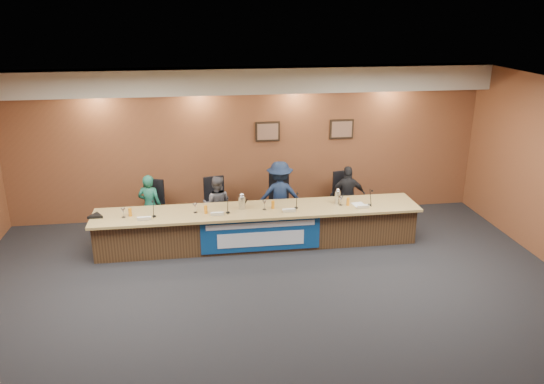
{
  "coord_description": "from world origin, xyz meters",
  "views": [
    {
      "loc": [
        -1.07,
        -6.84,
        4.37
      ],
      "look_at": [
        0.29,
        2.53,
        1.01
      ],
      "focal_mm": 35.0,
      "sensor_mm": 36.0,
      "label": 1
    }
  ],
  "objects_px": {
    "office_chair_c": "(279,204)",
    "speakerphone": "(96,216)",
    "panelist_a": "(150,206)",
    "office_chair_b": "(217,207)",
    "panelist_d": "(348,196)",
    "dais_body": "(258,228)",
    "panelist_c": "(280,195)",
    "banner": "(261,235)",
    "panelist_b": "(217,204)",
    "office_chair_d": "(346,201)",
    "carafe_right": "(338,197)",
    "office_chair_a": "(151,211)",
    "carafe_mid": "(242,203)"
  },
  "relations": [
    {
      "from": "banner",
      "to": "carafe_right",
      "type": "bearing_deg",
      "value": 16.0
    },
    {
      "from": "panelist_d",
      "to": "speakerphone",
      "type": "height_order",
      "value": "panelist_d"
    },
    {
      "from": "office_chair_c",
      "to": "speakerphone",
      "type": "bearing_deg",
      "value": -157.67
    },
    {
      "from": "office_chair_c",
      "to": "office_chair_d",
      "type": "distance_m",
      "value": 1.43
    },
    {
      "from": "banner",
      "to": "office_chair_b",
      "type": "bearing_deg",
      "value": 120.76
    },
    {
      "from": "carafe_mid",
      "to": "banner",
      "type": "bearing_deg",
      "value": -54.81
    },
    {
      "from": "panelist_b",
      "to": "office_chair_c",
      "type": "bearing_deg",
      "value": -166.15
    },
    {
      "from": "office_chair_a",
      "to": "office_chair_b",
      "type": "bearing_deg",
      "value": 19.6
    },
    {
      "from": "panelist_b",
      "to": "speakerphone",
      "type": "bearing_deg",
      "value": 28.77
    },
    {
      "from": "banner",
      "to": "panelist_c",
      "type": "height_order",
      "value": "panelist_c"
    },
    {
      "from": "dais_body",
      "to": "panelist_b",
      "type": "relative_size",
      "value": 5.1
    },
    {
      "from": "banner",
      "to": "panelist_b",
      "type": "bearing_deg",
      "value": 122.89
    },
    {
      "from": "office_chair_c",
      "to": "carafe_mid",
      "type": "xyz_separation_m",
      "value": [
        -0.83,
        -0.83,
        0.39
      ]
    },
    {
      "from": "panelist_a",
      "to": "speakerphone",
      "type": "relative_size",
      "value": 3.95
    },
    {
      "from": "banner",
      "to": "panelist_d",
      "type": "distance_m",
      "value": 2.29
    },
    {
      "from": "office_chair_c",
      "to": "speakerphone",
      "type": "relative_size",
      "value": 1.5
    },
    {
      "from": "panelist_a",
      "to": "speakerphone",
      "type": "height_order",
      "value": "panelist_a"
    },
    {
      "from": "panelist_b",
      "to": "panelist_d",
      "type": "height_order",
      "value": "panelist_d"
    },
    {
      "from": "banner",
      "to": "panelist_b",
      "type": "xyz_separation_m",
      "value": [
        -0.75,
        1.15,
        0.21
      ]
    },
    {
      "from": "panelist_a",
      "to": "panelist_c",
      "type": "distance_m",
      "value": 2.59
    },
    {
      "from": "dais_body",
      "to": "office_chair_c",
      "type": "bearing_deg",
      "value": 57.67
    },
    {
      "from": "panelist_b",
      "to": "panelist_c",
      "type": "height_order",
      "value": "panelist_c"
    },
    {
      "from": "dais_body",
      "to": "carafe_right",
      "type": "bearing_deg",
      "value": 1.03
    },
    {
      "from": "office_chair_a",
      "to": "carafe_mid",
      "type": "bearing_deg",
      "value": -5.65
    },
    {
      "from": "office_chair_b",
      "to": "office_chair_c",
      "type": "relative_size",
      "value": 1.0
    },
    {
      "from": "office_chair_d",
      "to": "speakerphone",
      "type": "relative_size",
      "value": 1.5
    },
    {
      "from": "panelist_c",
      "to": "banner",
      "type": "bearing_deg",
      "value": 69.78
    },
    {
      "from": "carafe_right",
      "to": "speakerphone",
      "type": "distance_m",
      "value": 4.49
    },
    {
      "from": "office_chair_a",
      "to": "office_chair_c",
      "type": "height_order",
      "value": "same"
    },
    {
      "from": "office_chair_c",
      "to": "carafe_right",
      "type": "relative_size",
      "value": 1.92
    },
    {
      "from": "carafe_right",
      "to": "speakerphone",
      "type": "relative_size",
      "value": 0.78
    },
    {
      "from": "office_chair_c",
      "to": "panelist_d",
      "type": "bearing_deg",
      "value": 4.2
    },
    {
      "from": "banner",
      "to": "office_chair_a",
      "type": "height_order",
      "value": "banner"
    },
    {
      "from": "banner",
      "to": "carafe_mid",
      "type": "height_order",
      "value": "carafe_mid"
    },
    {
      "from": "carafe_right",
      "to": "office_chair_d",
      "type": "bearing_deg",
      "value": 62.98
    },
    {
      "from": "panelist_d",
      "to": "carafe_right",
      "type": "relative_size",
      "value": 5.06
    },
    {
      "from": "banner",
      "to": "carafe_mid",
      "type": "xyz_separation_m",
      "value": [
        -0.3,
        0.43,
        0.49
      ]
    },
    {
      "from": "panelist_a",
      "to": "panelist_d",
      "type": "relative_size",
      "value": 1.0
    },
    {
      "from": "panelist_a",
      "to": "office_chair_c",
      "type": "distance_m",
      "value": 2.6
    },
    {
      "from": "dais_body",
      "to": "carafe_right",
      "type": "distance_m",
      "value": 1.63
    },
    {
      "from": "panelist_b",
      "to": "office_chair_c",
      "type": "xyz_separation_m",
      "value": [
        1.28,
        0.1,
        -0.11
      ]
    },
    {
      "from": "dais_body",
      "to": "speakerphone",
      "type": "xyz_separation_m",
      "value": [
        -2.95,
        -0.04,
        0.43
      ]
    },
    {
      "from": "office_chair_c",
      "to": "panelist_a",
      "type": "bearing_deg",
      "value": -169.58
    },
    {
      "from": "panelist_b",
      "to": "panelist_d",
      "type": "bearing_deg",
      "value": -170.62
    },
    {
      "from": "office_chair_c",
      "to": "carafe_mid",
      "type": "distance_m",
      "value": 1.24
    },
    {
      "from": "panelist_a",
      "to": "panelist_c",
      "type": "relative_size",
      "value": 0.89
    },
    {
      "from": "dais_body",
      "to": "panelist_d",
      "type": "relative_size",
      "value": 4.75
    },
    {
      "from": "dais_body",
      "to": "panelist_c",
      "type": "height_order",
      "value": "panelist_c"
    },
    {
      "from": "office_chair_a",
      "to": "carafe_right",
      "type": "relative_size",
      "value": 1.92
    },
    {
      "from": "banner",
      "to": "panelist_b",
      "type": "distance_m",
      "value": 1.39
    }
  ]
}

